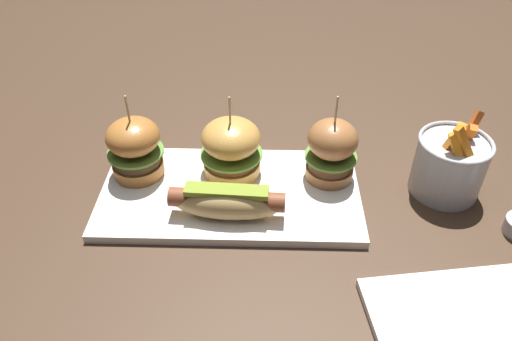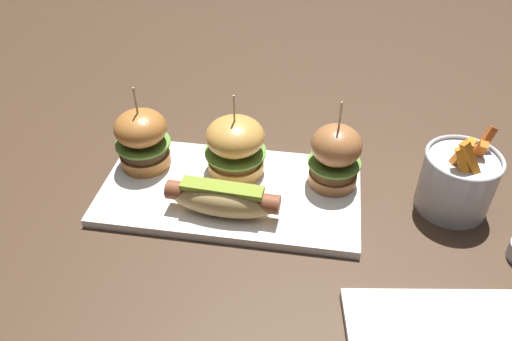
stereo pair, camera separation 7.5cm
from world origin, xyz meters
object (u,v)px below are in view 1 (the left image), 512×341
(hot_dog, at_px, (229,201))
(fries_bucket, at_px, (450,164))
(slider_right, at_px, (332,150))
(platter_main, at_px, (230,193))
(slider_center, at_px, (229,147))
(slider_left, at_px, (135,147))

(hot_dog, distance_m, fries_bucket, 0.35)
(hot_dog, distance_m, slider_right, 0.18)
(platter_main, distance_m, slider_right, 0.17)
(fries_bucket, bearing_deg, slider_right, 176.08)
(platter_main, bearing_deg, fries_bucket, 4.40)
(hot_dog, xyz_separation_m, slider_center, (-0.01, 0.10, 0.02))
(slider_center, height_order, fries_bucket, slider_center)
(hot_dog, bearing_deg, slider_left, 148.15)
(platter_main, distance_m, fries_bucket, 0.35)
(platter_main, height_order, hot_dog, hot_dog)
(platter_main, relative_size, slider_center, 2.88)
(slider_left, bearing_deg, slider_right, -0.11)
(slider_center, bearing_deg, platter_main, -85.63)
(slider_left, relative_size, slider_center, 1.02)
(slider_center, xyz_separation_m, slider_right, (0.16, -0.01, 0.00))
(platter_main, xyz_separation_m, hot_dog, (0.00, -0.06, 0.03))
(hot_dog, bearing_deg, slider_center, 93.70)
(platter_main, height_order, slider_center, slider_center)
(hot_dog, distance_m, slider_center, 0.11)
(platter_main, bearing_deg, slider_left, 165.46)
(slider_left, height_order, slider_center, slider_left)
(platter_main, xyz_separation_m, slider_center, (-0.00, 0.05, 0.06))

